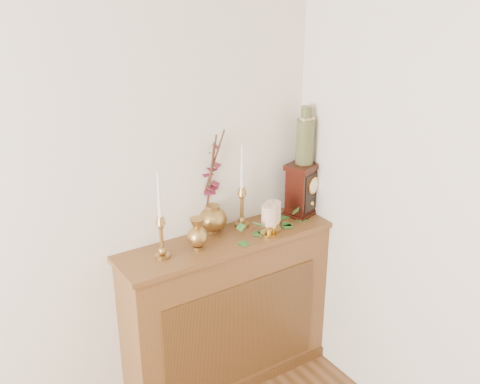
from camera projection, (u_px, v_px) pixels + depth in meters
console_shelf at (228, 315)px, 3.21m from camera, size 1.24×0.34×0.93m
candlestick_left at (161, 231)px, 2.76m from camera, size 0.08×0.08×0.46m
candlestick_center at (242, 201)px, 3.09m from camera, size 0.08×0.08×0.48m
bud_vase at (198, 234)px, 2.86m from camera, size 0.11×0.11×0.18m
ginger_jar at (211, 184)px, 3.03m from camera, size 0.23×0.25×0.58m
pillar_candle_left at (273, 215)px, 3.06m from camera, size 0.09×0.09×0.18m
pillar_candle_right at (269, 219)px, 3.01m from camera, size 0.10×0.10×0.18m
ivy_garland at (270, 230)px, 3.07m from camera, size 0.56×0.21×0.09m
mantel_clock at (303, 189)px, 3.25m from camera, size 0.24×0.21×0.31m
ceramic_vase at (305, 138)px, 3.14m from camera, size 0.10×0.10×0.33m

